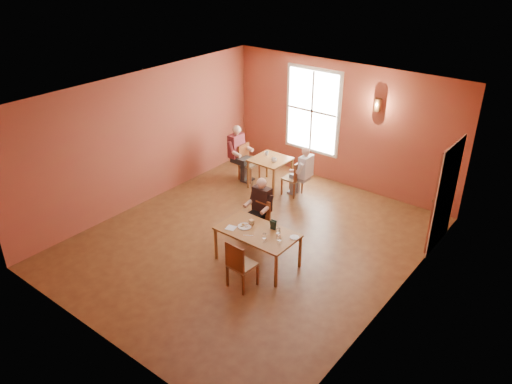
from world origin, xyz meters
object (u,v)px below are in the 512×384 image
Objects in this scene: chair_empty at (242,264)px; second_table at (270,173)px; chair_diner_main at (258,221)px; chair_diner_white at (292,177)px; diner_white at (294,171)px; chair_diner_maroon at (249,163)px; diner_main at (257,214)px; diner_maroon at (248,155)px; main_table at (257,247)px.

chair_empty reaches higher than second_table.
chair_diner_main is 0.96× the size of chair_diner_white.
diner_white is at bearing -90.00° from chair_diner_white.
chair_diner_main is at bearing 42.22° from chair_diner_maroon.
chair_diner_maroon is at bearing -48.19° from diner_main.
diner_maroon reaches higher than chair_diner_white.
second_table is at bearing -59.67° from diner_main.
chair_diner_maroon is (-1.88, 2.10, -0.16)m from diner_main.
chair_empty is 3.66m from diner_white.
diner_main is at bearing -164.59° from chair_diner_white.
diner_main reaches higher than diner_white.
chair_diner_white is at bearing 90.00° from chair_diner_maroon.
chair_diner_maroon is (-2.60, 3.43, -0.01)m from chair_empty.
chair_empty is 1.03× the size of chair_diner_maroon.
diner_maroon is (-1.91, 2.10, 0.06)m from diner_main.
chair_diner_maroon is (-1.33, 0.00, -0.15)m from diner_white.
diner_white is (0.68, 0.00, 0.23)m from second_table.
chair_empty is at bearing 118.54° from diner_main.
diner_maroon is at bearing 90.00° from diner_white.
diner_white is at bearing 111.09° from main_table.
diner_white is 1.33× the size of chair_diner_maroon.
diner_white reaches higher than chair_empty.
chair_diner_main is 0.69× the size of diner_white.
diner_main is at bearing 90.00° from chair_diner_main.
main_table is at bearing -158.91° from diner_white.
diner_maroon reaches higher than main_table.
diner_main is 1.40× the size of chair_diner_white.
chair_diner_maroon is at bearing 90.00° from diner_white.
chair_diner_main is 1.54m from chair_empty.
second_table reaches higher than main_table.
chair_empty is at bearing -159.65° from diner_white.
main_table is 3.62m from chair_diner_maroon.
diner_white is at bearing 0.00° from second_table.
main_table is 0.82m from chair_diner_main.
diner_maroon is (-2.63, 3.43, 0.21)m from chair_empty.
main_table is 2.93m from chair_diner_white.
chair_diner_main is at bearing 127.57° from main_table.
diner_main is at bearing 42.26° from diner_maroon.
chair_empty is 4.31m from chair_diner_maroon.
diner_maroon is at bearing 130.43° from chair_empty.
main_table is 1.59× the size of chair_empty.
chair_diner_white is at bearing 90.00° from diner_white.
chair_diner_white reaches higher than chair_diner_main.
diner_maroon is at bearing -47.74° from diner_main.
chair_diner_white reaches higher than main_table.
chair_diner_white is (-0.58, 2.10, -0.17)m from diner_main.
chair_diner_white is 0.96× the size of chair_diner_maroon.
diner_main is 2.45m from second_table.
diner_main is 1.34× the size of chair_diner_maroon.
chair_diner_white is (-1.08, 2.72, 0.09)m from main_table.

